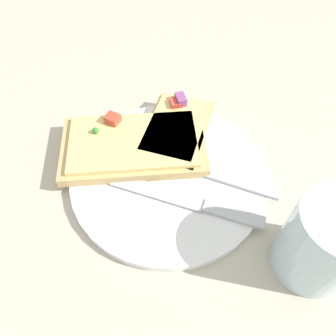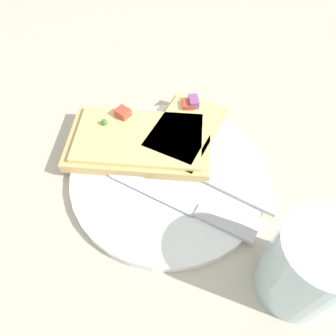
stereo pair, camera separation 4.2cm
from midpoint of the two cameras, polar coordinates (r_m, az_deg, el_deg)
name	(u,v)px [view 1 (the left image)]	position (r m, az deg, el deg)	size (l,w,h in m)	color
ground_plane	(168,178)	(0.44, -2.74, -1.89)	(4.00, 4.00, 0.00)	#BCB29E
plate	(168,175)	(0.43, -2.77, -1.44)	(0.26, 0.26, 0.01)	white
fork	(185,164)	(0.43, 0.17, 0.47)	(0.22, 0.07, 0.01)	#B7B7BC
knife	(197,204)	(0.40, 2.12, -6.48)	(0.20, 0.05, 0.01)	#B7B7BC
pizza_slice_main	(133,145)	(0.45, -8.75, 3.86)	(0.21, 0.15, 0.03)	tan
pizza_slice_corner	(177,129)	(0.46, -1.07, 6.66)	(0.10, 0.14, 0.03)	tan
crumb_scatter	(143,129)	(0.47, -6.97, 6.62)	(0.07, 0.10, 0.01)	tan
drinking_glass	(323,243)	(0.36, 22.45, -12.17)	(0.08, 0.08, 0.11)	silver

